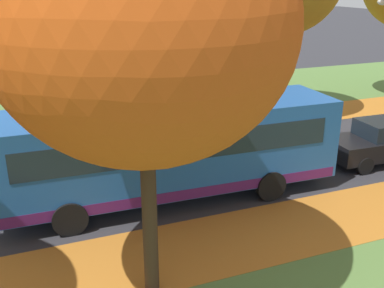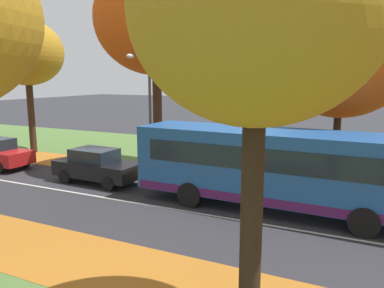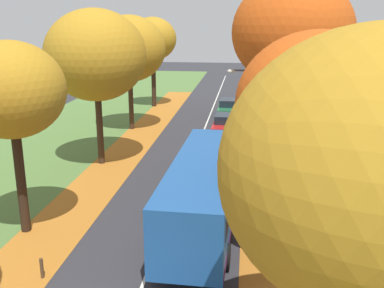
{
  "view_description": "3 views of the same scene",
  "coord_description": "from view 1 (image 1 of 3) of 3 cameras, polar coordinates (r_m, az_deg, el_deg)",
  "views": [
    {
      "loc": [
        13.8,
        4.98,
        6.55
      ],
      "look_at": [
        0.53,
        10.14,
        1.27
      ],
      "focal_mm": 42.0,
      "sensor_mm": 36.0,
      "label": 1
    },
    {
      "loc": [
        -11.87,
        5.95,
        4.89
      ],
      "look_at": [
        1.35,
        12.21,
        2.29
      ],
      "focal_mm": 35.0,
      "sensor_mm": 36.0,
      "label": 2
    },
    {
      "loc": [
        3.25,
        -8.49,
        8.67
      ],
      "look_at": [
        0.54,
        13.64,
        2.33
      ],
      "focal_mm": 42.0,
      "sensor_mm": 36.0,
      "label": 3
    }
  ],
  "objects": [
    {
      "name": "tree_right_near",
      "position": [
        8.44,
        -6.3,
        14.55
      ],
      "size": [
        5.7,
        5.7,
        8.29
      ],
      "color": "#382619",
      "rests_on": "ground"
    },
    {
      "name": "car_black_lead",
      "position": [
        18.23,
        22.99,
        0.33
      ],
      "size": [
        1.91,
        4.26,
        1.62
      ],
      "color": "black",
      "rests_on": "ground"
    },
    {
      "name": "bus",
      "position": [
        13.71,
        -2.78,
        -0.38
      ],
      "size": [
        2.88,
        10.47,
        2.98
      ],
      "color": "#1E5199",
      "rests_on": "ground"
    },
    {
      "name": "grass_verge_left",
      "position": [
        28.24,
        11.64,
        6.53
      ],
      "size": [
        12.0,
        90.0,
        0.01
      ],
      "primitive_type": "cube",
      "color": "#517538",
      "rests_on": "ground"
    },
    {
      "name": "bollard_third",
      "position": [
        18.39,
        -21.81,
        -0.8
      ],
      "size": [
        0.12,
        0.12,
        0.75
      ],
      "primitive_type": "cylinder",
      "color": "#4C3823",
      "rests_on": "ground"
    },
    {
      "name": "leaf_litter_left",
      "position": [
        21.51,
        4.64,
        2.58
      ],
      "size": [
        2.8,
        60.0,
        0.0
      ],
      "primitive_type": "cube",
      "color": "#B26B23",
      "rests_on": "grass_verge_left"
    },
    {
      "name": "leaf_litter_right",
      "position": [
        14.45,
        20.77,
        -8.01
      ],
      "size": [
        2.8,
        60.0,
        0.0
      ],
      "primitive_type": "cube",
      "color": "#B26B23",
      "rests_on": "grass_verge_right"
    }
  ]
}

